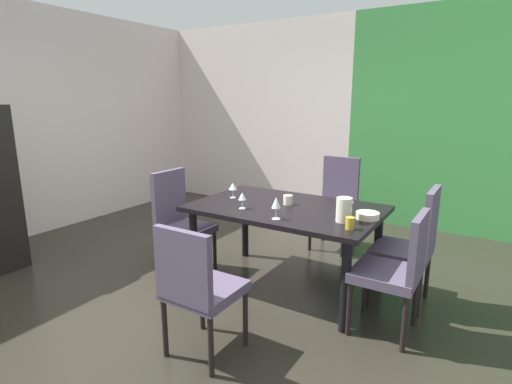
# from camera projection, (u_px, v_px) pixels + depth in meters

# --- Properties ---
(ground_plane) EXTENTS (5.87, 6.07, 0.02)m
(ground_plane) POSITION_uv_depth(u_px,v_px,m) (205.00, 298.00, 3.43)
(ground_plane) COLOR #29261E
(back_panel_interior) EXTENTS (3.14, 0.10, 2.77)m
(back_panel_interior) POSITION_uv_depth(u_px,v_px,m) (255.00, 117.00, 6.28)
(back_panel_interior) COLOR silver
(back_panel_interior) RESTS_ON ground_plane
(garden_window_panel) EXTENTS (2.73, 0.10, 2.77)m
(garden_window_panel) POSITION_uv_depth(u_px,v_px,m) (462.00, 122.00, 4.78)
(garden_window_panel) COLOR #3D8C43
(garden_window_panel) RESTS_ON ground_plane
(left_interior_panel) EXTENTS (0.10, 6.07, 2.77)m
(left_interior_panel) POSITION_uv_depth(u_px,v_px,m) (5.00, 123.00, 4.59)
(left_interior_panel) COLOR silver
(left_interior_panel) RESTS_ON ground_plane
(dining_table) EXTENTS (1.61, 1.03, 0.75)m
(dining_table) POSITION_uv_depth(u_px,v_px,m) (286.00, 216.00, 3.48)
(dining_table) COLOR black
(dining_table) RESTS_ON ground_plane
(chair_right_far) EXTENTS (0.44, 0.44, 0.99)m
(chair_right_far) POSITION_uv_depth(u_px,v_px,m) (413.00, 242.00, 3.20)
(chair_right_far) COLOR #4D4259
(chair_right_far) RESTS_ON ground_plane
(chair_left_near) EXTENTS (0.45, 0.44, 1.00)m
(chair_left_near) POSITION_uv_depth(u_px,v_px,m) (179.00, 218.00, 3.83)
(chair_left_near) COLOR #4D4259
(chair_left_near) RESTS_ON ground_plane
(chair_head_far) EXTENTS (0.44, 0.45, 1.02)m
(chair_head_far) POSITION_uv_depth(u_px,v_px,m) (336.00, 199.00, 4.50)
(chair_head_far) COLOR #4D4259
(chair_head_far) RESTS_ON ground_plane
(chair_head_near) EXTENTS (0.44, 0.44, 0.91)m
(chair_head_near) POSITION_uv_depth(u_px,v_px,m) (197.00, 285.00, 2.53)
(chair_head_near) COLOR #4D4259
(chair_head_near) RESTS_ON ground_plane
(chair_right_near) EXTENTS (0.44, 0.44, 0.92)m
(chair_right_near) POSITION_uv_depth(u_px,v_px,m) (397.00, 267.00, 2.79)
(chair_right_near) COLOR #4D4259
(chair_right_near) RESTS_ON ground_plane
(wine_glass_north) EXTENTS (0.07, 0.07, 0.18)m
(wine_glass_north) POSITION_uv_depth(u_px,v_px,m) (276.00, 203.00, 3.06)
(wine_glass_north) COLOR silver
(wine_glass_north) RESTS_ON dining_table
(wine_glass_left) EXTENTS (0.08, 0.08, 0.14)m
(wine_glass_left) POSITION_uv_depth(u_px,v_px,m) (233.00, 187.00, 3.73)
(wine_glass_left) COLOR silver
(wine_glass_left) RESTS_ON dining_table
(wine_glass_near_shelf) EXTENTS (0.07, 0.07, 0.14)m
(wine_glass_near_shelf) POSITION_uv_depth(u_px,v_px,m) (242.00, 197.00, 3.36)
(wine_glass_near_shelf) COLOR silver
(wine_glass_near_shelf) RESTS_ON dining_table
(serving_bowl_rear) EXTENTS (0.18, 0.18, 0.05)m
(serving_bowl_rear) POSITION_uv_depth(u_px,v_px,m) (368.00, 216.00, 3.09)
(serving_bowl_rear) COLOR beige
(serving_bowl_rear) RESTS_ON dining_table
(cup_right) EXTENTS (0.08, 0.08, 0.08)m
(cup_right) POSITION_uv_depth(u_px,v_px,m) (288.00, 200.00, 3.51)
(cup_right) COLOR beige
(cup_right) RESTS_ON dining_table
(cup_center) EXTENTS (0.07, 0.07, 0.09)m
(cup_center) POSITION_uv_depth(u_px,v_px,m) (350.00, 223.00, 2.84)
(cup_center) COLOR gold
(cup_center) RESTS_ON dining_table
(pitcher_front) EXTENTS (0.13, 0.12, 0.19)m
(pitcher_front) POSITION_uv_depth(u_px,v_px,m) (344.00, 210.00, 3.01)
(pitcher_front) COLOR beige
(pitcher_front) RESTS_ON dining_table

